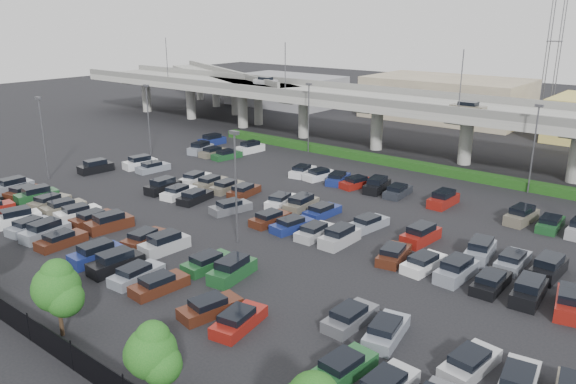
% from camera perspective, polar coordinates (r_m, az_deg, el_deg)
% --- Properties ---
extents(ground, '(280.00, 280.00, 0.00)m').
position_cam_1_polar(ground, '(57.18, 0.41, -2.69)').
color(ground, black).
extents(overpass, '(150.00, 13.00, 15.80)m').
position_cam_1_polar(overpass, '(82.25, 14.50, 8.06)').
color(overpass, gray).
rests_on(overpass, ground).
extents(on_ramp, '(50.93, 30.13, 8.80)m').
position_cam_1_polar(on_ramp, '(121.26, -6.31, 11.37)').
color(on_ramp, gray).
rests_on(on_ramp, ground).
extents(hedge, '(66.00, 1.60, 1.10)m').
position_cam_1_polar(hedge, '(77.28, 12.05, 2.76)').
color(hedge, '#173910').
rests_on(hedge, ground).
extents(fence, '(70.00, 0.10, 2.00)m').
position_cam_1_polar(fence, '(40.89, -25.50, -11.87)').
color(fence, black).
rests_on(fence, ground).
extents(tree_row, '(65.07, 3.66, 5.94)m').
position_cam_1_polar(tree_row, '(39.66, -23.60, -8.29)').
color(tree_row, '#332316').
rests_on(tree_row, ground).
extents(parked_cars, '(63.06, 41.62, 1.67)m').
position_cam_1_polar(parked_cars, '(54.32, -2.77, -3.13)').
color(parked_cars, maroon).
rests_on(parked_cars, ground).
extents(light_poles, '(66.90, 48.38, 10.30)m').
position_cam_1_polar(light_poles, '(59.37, -1.49, 4.36)').
color(light_poles, '#505055').
rests_on(light_poles, ground).
extents(comm_tower, '(2.40, 2.40, 30.00)m').
position_cam_1_polar(comm_tower, '(119.71, 25.50, 13.95)').
color(comm_tower, '#505055').
rests_on(comm_tower, ground).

